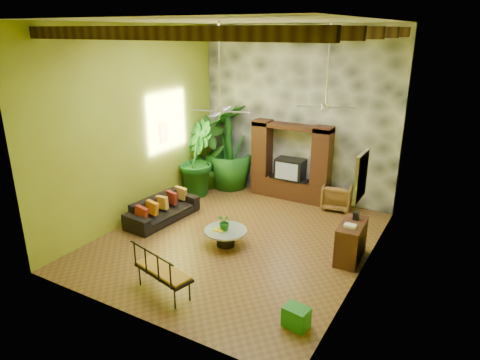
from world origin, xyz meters
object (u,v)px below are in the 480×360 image
Objects in this scene: tall_plant_a at (206,154)px; tall_plant_b at (196,159)px; ceiling_fan_back at (326,97)px; wicker_armchair at (337,196)px; ceiling_fan_front at (220,101)px; iron_bench at (160,270)px; sofa at (163,209)px; coffee_table at (226,235)px; side_console at (351,241)px; tall_plant_c at (230,146)px; green_bin at (296,317)px; entertainment_center at (290,167)px.

tall_plant_a reaches higher than tall_plant_b.
ceiling_fan_back is 2.32× the size of wicker_armchair.
ceiling_fan_front is 3.69m from iron_bench.
sofa is at bearing 169.98° from ceiling_fan_front.
coffee_table is 0.94× the size of side_console.
ceiling_fan_front is 3.75m from sofa.
sofa is (-2.10, 0.37, -3.09)m from ceiling_fan_front.
tall_plant_c is at bearing 122.61° from iron_bench.
green_bin is at bearing -75.63° from ceiling_fan_back.
tall_plant_c is at bearing 38.94° from tall_plant_a.
tall_plant_b is 5.59m from side_console.
ceiling_fan_front is 2.41m from ceiling_fan_back.
tall_plant_c reaches higher than iron_bench.
coffee_table is at bearing 143.63° from green_bin.
side_console is (2.76, 3.14, -0.12)m from iron_bench.
green_bin is at bearing -35.43° from ceiling_fan_front.
ceiling_fan_front is at bearing -138.37° from ceiling_fan_back.
green_bin is (0.90, -3.52, -3.22)m from ceiling_fan_back.
tall_plant_b reaches higher than coffee_table.
wicker_armchair reaches higher than sofa.
side_console is (2.85, 0.80, -2.97)m from ceiling_fan_front.
sofa is 3.29m from tall_plant_c.
wicker_armchair is 6.01m from iron_bench.
tall_plant_b is 2.23× the size of coffee_table.
sofa is 2.10× the size of coffee_table.
green_bin is (2.50, -5.46, -0.78)m from entertainment_center.
ceiling_fan_back is at bearing -11.06° from tall_plant_b.
ceiling_fan_front reaches higher than coffee_table.
ceiling_fan_front is 2.32× the size of wicker_armchair.
coffee_table is 2.34m from iron_bench.
sofa is 3.50m from iron_bench.
entertainment_center is 3.62m from coffee_table.
ceiling_fan_back is 5.13m from sofa.
tall_plant_a is 5.79m from side_console.
tall_plant_a is 1.67× the size of iron_bench.
ceiling_fan_back reaches higher than iron_bench.
wicker_armchair is 0.29× the size of tall_plant_c.
tall_plant_b is (-4.25, 0.83, -2.27)m from ceiling_fan_back.
side_console is (2.65, -2.74, -0.53)m from entertainment_center.
green_bin is (4.57, -5.40, -1.17)m from tall_plant_c.
entertainment_center is at bearing 88.59° from coffee_table.
ceiling_fan_front reaches higher than side_console.
tall_plant_c is at bearing -178.47° from entertainment_center.
sofa is 5.32m from green_bin.
sofa is at bearing -82.45° from tall_plant_a.
tall_plant_c is (-2.07, -0.06, 0.39)m from entertainment_center.
tall_plant_b is at bearing -118.90° from tall_plant_c.
tall_plant_a reaches higher than wicker_armchair.
iron_bench is at bearing -91.03° from entertainment_center.
tall_plant_c is (-3.57, 0.04, 0.99)m from wicker_armchair.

